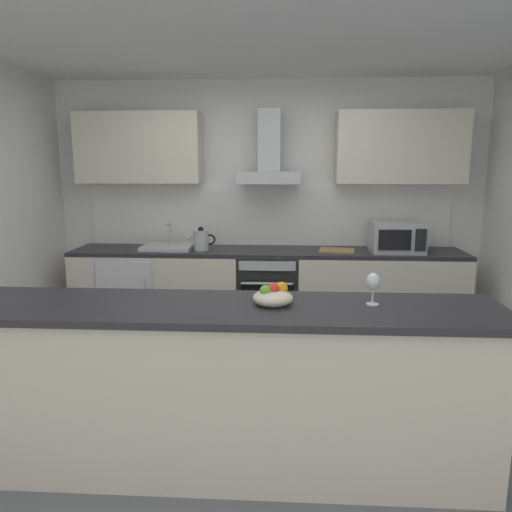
% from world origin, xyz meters
% --- Properties ---
extents(ground, '(5.45, 4.88, 0.02)m').
position_xyz_m(ground, '(0.00, 0.00, -0.01)').
color(ground, slate).
extents(ceiling, '(5.45, 4.88, 0.02)m').
position_xyz_m(ceiling, '(0.00, 0.00, 2.61)').
color(ceiling, white).
extents(wall_back, '(5.45, 0.12, 2.60)m').
position_xyz_m(wall_back, '(0.00, 2.00, 1.30)').
color(wall_back, white).
rests_on(wall_back, ground).
extents(backsplash_tile, '(3.78, 0.02, 0.66)m').
position_xyz_m(backsplash_tile, '(0.00, 1.93, 1.23)').
color(backsplash_tile, white).
extents(counter_back, '(3.91, 0.60, 0.90)m').
position_xyz_m(counter_back, '(0.00, 1.62, 0.45)').
color(counter_back, beige).
rests_on(counter_back, ground).
extents(counter_island, '(3.01, 0.64, 0.99)m').
position_xyz_m(counter_island, '(-0.13, -0.64, 0.50)').
color(counter_island, beige).
rests_on(counter_island, ground).
extents(upper_cabinets, '(3.86, 0.32, 0.70)m').
position_xyz_m(upper_cabinets, '(-0.00, 1.77, 1.91)').
color(upper_cabinets, beige).
extents(oven, '(0.60, 0.62, 0.80)m').
position_xyz_m(oven, '(0.02, 1.59, 0.46)').
color(oven, slate).
rests_on(oven, ground).
extents(refrigerator, '(0.58, 0.60, 0.85)m').
position_xyz_m(refrigerator, '(-1.38, 1.59, 0.43)').
color(refrigerator, white).
rests_on(refrigerator, ground).
extents(microwave, '(0.50, 0.38, 0.30)m').
position_xyz_m(microwave, '(1.27, 1.57, 1.05)').
color(microwave, '#B7BABC').
rests_on(microwave, counter_back).
extents(sink, '(0.50, 0.40, 0.26)m').
position_xyz_m(sink, '(-1.00, 1.60, 0.93)').
color(sink, silver).
rests_on(sink, counter_back).
extents(kettle, '(0.29, 0.15, 0.24)m').
position_xyz_m(kettle, '(-0.65, 1.56, 1.01)').
color(kettle, '#B7BABC').
rests_on(kettle, counter_back).
extents(range_hood, '(0.62, 0.45, 0.72)m').
position_xyz_m(range_hood, '(0.02, 1.72, 1.79)').
color(range_hood, '#B7BABC').
extents(wine_glass, '(0.08, 0.08, 0.18)m').
position_xyz_m(wine_glass, '(0.66, -0.58, 1.11)').
color(wine_glass, silver).
rests_on(wine_glass, counter_island).
extents(fruit_bowl, '(0.22, 0.22, 0.13)m').
position_xyz_m(fruit_bowl, '(0.12, -0.60, 1.03)').
color(fruit_bowl, beige).
rests_on(fruit_bowl, counter_island).
extents(chopping_board, '(0.37, 0.27, 0.02)m').
position_xyz_m(chopping_board, '(0.70, 1.57, 0.91)').
color(chopping_board, tan).
rests_on(chopping_board, counter_back).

